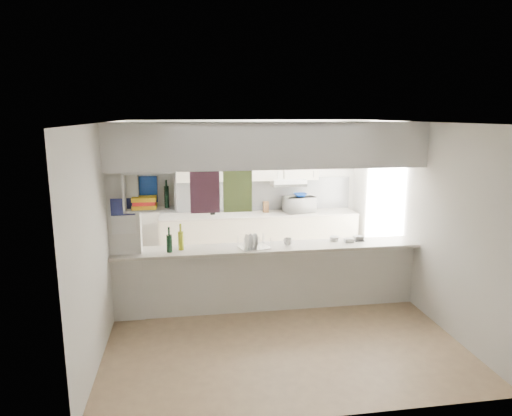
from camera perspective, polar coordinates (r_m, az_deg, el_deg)
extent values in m
plane|color=#937355|center=(6.61, 1.58, -12.48)|extent=(4.80, 4.80, 0.00)
plane|color=white|center=(6.03, 1.72, 10.69)|extent=(4.80, 4.80, 0.00)
plane|color=silver|center=(8.52, -1.27, 2.20)|extent=(4.20, 0.00, 4.20)
plane|color=silver|center=(6.17, -17.91, -2.04)|extent=(0.00, 4.80, 4.80)
plane|color=silver|center=(6.88, 19.12, -0.74)|extent=(0.00, 4.80, 4.80)
cube|color=silver|center=(6.44, 1.60, -8.90)|extent=(4.20, 0.15, 0.88)
cube|color=beige|center=(6.29, 1.62, -4.98)|extent=(4.20, 0.50, 0.04)
cube|color=white|center=(6.04, 1.70, 7.85)|extent=(4.20, 0.50, 0.60)
cube|color=silver|center=(6.14, -16.07, -1.99)|extent=(0.40, 0.18, 2.60)
cube|color=#191E4C|center=(6.00, -16.32, 0.12)|extent=(0.30, 0.01, 0.22)
cube|color=white|center=(6.05, -16.19, -2.01)|extent=(0.30, 0.01, 0.24)
cube|color=black|center=(6.24, -6.41, 2.16)|extent=(0.40, 0.02, 0.62)
cube|color=#16644F|center=(6.27, -2.30, 2.28)|extent=(0.40, 0.02, 0.62)
cube|color=white|center=(5.97, -12.97, -0.14)|extent=(0.65, 0.35, 0.02)
cube|color=white|center=(5.89, -13.18, 4.39)|extent=(0.65, 0.35, 0.02)
cube|color=white|center=(6.08, -12.97, 2.36)|extent=(0.65, 0.02, 0.50)
cube|color=white|center=(5.95, -16.07, 2.01)|extent=(0.02, 0.35, 0.50)
cube|color=white|center=(5.91, -10.05, 2.21)|extent=(0.02, 0.35, 0.50)
cube|color=yellow|center=(5.96, -13.75, 0.19)|extent=(0.30, 0.24, 0.05)
cube|color=red|center=(5.96, -13.77, 0.66)|extent=(0.28, 0.22, 0.05)
cube|color=yellow|center=(5.95, -13.80, 1.14)|extent=(0.30, 0.24, 0.05)
cube|color=navy|center=(6.05, -13.46, 2.29)|extent=(0.26, 0.02, 0.34)
cylinder|color=black|center=(5.93, -11.11, 1.37)|extent=(0.06, 0.06, 0.28)
cube|color=beige|center=(8.44, 0.37, -3.80)|extent=(3.60, 0.60, 0.90)
cube|color=beige|center=(8.33, 0.37, -0.79)|extent=(3.60, 0.63, 0.03)
cube|color=silver|center=(8.54, 0.07, 1.68)|extent=(3.60, 0.03, 0.60)
cube|color=beige|center=(8.27, -1.14, 5.97)|extent=(2.62, 0.34, 0.72)
cube|color=white|center=(8.39, 4.03, 3.27)|extent=(0.60, 0.46, 0.12)
cube|color=silver|center=(8.17, 4.39, 2.79)|extent=(0.60, 0.02, 0.05)
imported|color=white|center=(8.44, 5.44, 0.46)|extent=(0.60, 0.47, 0.30)
imported|color=navy|center=(8.38, 5.54, 1.62)|extent=(0.25, 0.25, 0.06)
cube|color=silver|center=(6.21, -0.24, -4.93)|extent=(0.45, 0.37, 0.01)
cylinder|color=white|center=(6.15, -1.09, -4.09)|extent=(0.05, 0.19, 0.20)
cylinder|color=white|center=(6.17, -0.58, -4.03)|extent=(0.05, 0.19, 0.20)
cylinder|color=white|center=(6.19, -0.07, -3.98)|extent=(0.05, 0.19, 0.20)
imported|color=white|center=(6.29, 4.01, -4.22)|extent=(0.14, 0.14, 0.10)
cylinder|color=black|center=(6.10, -10.78, -4.39)|extent=(0.07, 0.07, 0.23)
cylinder|color=black|center=(6.06, -10.84, -2.84)|extent=(0.03, 0.03, 0.11)
cylinder|color=olive|center=(6.17, -9.37, -4.07)|extent=(0.07, 0.07, 0.25)
cylinder|color=olive|center=(6.12, -9.42, -2.46)|extent=(0.03, 0.03, 0.11)
cylinder|color=silver|center=(6.64, 9.75, -3.79)|extent=(0.13, 0.13, 0.06)
cube|color=silver|center=(6.61, 11.53, -3.97)|extent=(0.13, 0.09, 0.05)
cube|color=silver|center=(6.76, 12.70, -3.66)|extent=(0.13, 0.09, 0.05)
cube|color=black|center=(6.70, 12.78, -4.01)|extent=(0.14, 0.07, 0.01)
cylinder|color=black|center=(8.27, -5.45, -0.37)|extent=(0.09, 0.09, 0.13)
cube|color=#4E321A|center=(8.40, 1.23, 0.14)|extent=(0.10, 0.08, 0.20)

